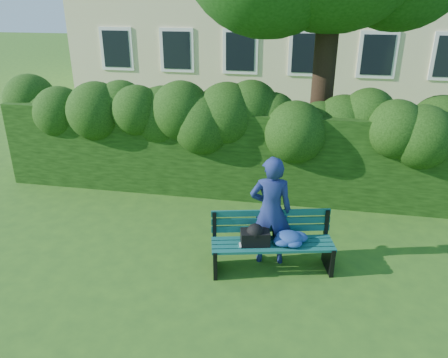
# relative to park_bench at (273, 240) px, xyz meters

# --- Properties ---
(ground) EXTENTS (80.00, 80.00, 0.00)m
(ground) POSITION_rel_park_bench_xyz_m (-0.98, 0.54, -0.50)
(ground) COLOR #2E591B
(ground) RESTS_ON ground
(hedge) EXTENTS (10.00, 1.00, 1.80)m
(hedge) POSITION_rel_park_bench_xyz_m (-0.98, 2.74, 0.40)
(hedge) COLOR black
(hedge) RESTS_ON ground
(park_bench) EXTENTS (1.91, 0.96, 0.89)m
(park_bench) POSITION_rel_park_bench_xyz_m (0.00, 0.00, 0.00)
(park_bench) COLOR #0F4F43
(park_bench) RESTS_ON ground
(man_reading) EXTENTS (0.69, 0.50, 1.76)m
(man_reading) POSITION_rel_park_bench_xyz_m (-0.08, 0.21, 0.38)
(man_reading) COLOR navy
(man_reading) RESTS_ON ground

